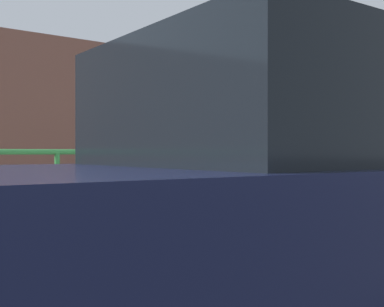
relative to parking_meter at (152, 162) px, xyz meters
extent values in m
plane|color=#3D3D3F|center=(-0.19, -0.45, -1.11)|extent=(160.00, 160.00, 0.00)
cube|color=gray|center=(-0.19, 0.75, -1.04)|extent=(36.00, 2.39, 0.14)
cylinder|color=slate|center=(0.00, 0.00, -0.48)|extent=(0.07, 0.07, 0.97)
cylinder|color=#939699|center=(0.00, 0.00, 0.15)|extent=(0.16, 0.16, 0.28)
sphere|color=silver|center=(0.00, 0.00, 0.31)|extent=(0.16, 0.16, 0.16)
cube|color=black|center=(0.00, -0.08, 0.21)|extent=(0.09, 0.01, 0.07)
cube|color=white|center=(0.00, -0.08, 0.09)|extent=(0.10, 0.01, 0.09)
cylinder|color=brown|center=(0.65, -0.05, -0.57)|extent=(0.15, 0.15, 0.80)
cylinder|color=brown|center=(0.45, -0.02, -0.57)|extent=(0.15, 0.15, 0.80)
cube|color=beige|center=(0.55, -0.04, 0.14)|extent=(0.44, 0.27, 0.60)
sphere|color=brown|center=(0.55, -0.04, 0.55)|extent=(0.22, 0.22, 0.22)
cylinder|color=beige|center=(0.80, -0.07, 0.15)|extent=(0.09, 0.09, 0.57)
cylinder|color=beige|center=(0.27, -0.20, 0.28)|extent=(0.16, 0.51, 0.42)
cube|color=#141938|center=(-0.19, -1.82, -0.39)|extent=(4.55, 1.93, 0.80)
cube|color=black|center=(-0.14, -1.82, 0.33)|extent=(2.15, 1.66, 0.64)
cylinder|color=black|center=(1.28, -1.07, -0.79)|extent=(0.65, 0.24, 0.64)
cylinder|color=#2D7A38|center=(-0.19, 1.70, 0.09)|extent=(24.00, 0.06, 0.06)
cylinder|color=#2D7A38|center=(-0.19, 1.70, -0.39)|extent=(24.00, 0.05, 0.05)
cylinder|color=#2D7A38|center=(-0.19, 1.70, -0.44)|extent=(0.06, 0.06, 1.06)
cylinder|color=#2D7A38|center=(1.81, 1.70, -0.44)|extent=(0.06, 0.06, 1.06)
cylinder|color=#2D7A38|center=(3.81, 1.70, -0.44)|extent=(0.06, 0.06, 1.06)
cylinder|color=#2D7A38|center=(5.81, 1.70, -0.44)|extent=(0.06, 0.06, 1.06)
camera|label=1|loc=(-2.39, -3.73, 0.08)|focal=46.48mm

